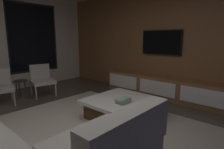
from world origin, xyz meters
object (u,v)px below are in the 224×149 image
Objects in this scene: accent_chair_near_window at (42,78)px; coffee_table at (122,108)px; side_stool at (20,84)px; mounted_tv at (161,42)px; book_stack_on_coffee_table at (123,100)px; media_console at (163,88)px.

coffee_table is at bearing -84.41° from accent_chair_near_window.
side_stool is 3.58m from mounted_tv.
book_stack_on_coffee_table is 1.75m from media_console.
coffee_table is at bearing -73.12° from side_stool.
media_console is (1.74, 0.14, -0.15)m from book_stack_on_coffee_table.
mounted_tv reaches higher than accent_chair_near_window.
mounted_tv is at bearing -48.11° from accent_chair_near_window.
book_stack_on_coffee_table is at bearing -76.68° from side_stool.
book_stack_on_coffee_table is 0.59× the size of side_stool.
accent_chair_near_window reaches higher than media_console.
accent_chair_near_window is at bearing 131.89° from mounted_tv.
media_console is 1.13m from mounted_tv.
book_stack_on_coffee_table reaches higher than coffee_table.
side_stool reaches higher than book_stack_on_coffee_table.
media_console is at bearing -53.08° from accent_chair_near_window.
side_stool is (-0.77, 2.52, 0.19)m from coffee_table.
coffee_table is 0.29m from book_stack_on_coffee_table.
book_stack_on_coffee_table is at bearing -169.92° from mounted_tv.
accent_chair_near_window is 1.70× the size of side_stool.
coffee_table is 2.50m from accent_chair_near_window.
accent_chair_near_window is 0.75× the size of mounted_tv.
side_stool is (-0.63, 2.65, -0.03)m from book_stack_on_coffee_table.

